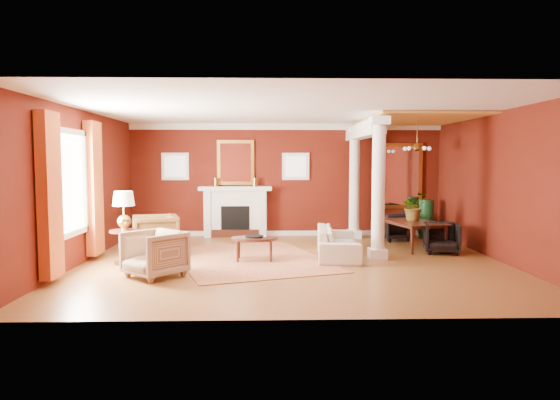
{
  "coord_description": "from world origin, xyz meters",
  "views": [
    {
      "loc": [
        -0.49,
        -9.43,
        1.92
      ],
      "look_at": [
        -0.23,
        0.6,
        1.15
      ],
      "focal_mm": 32.0,
      "sensor_mm": 36.0,
      "label": 1
    }
  ],
  "objects_px": {
    "armchair_leopard": "(155,233)",
    "armchair_stripe": "(154,252)",
    "side_table": "(124,216)",
    "sofa": "(338,237)",
    "coffee_table": "(255,240)",
    "dining_table": "(412,226)"
  },
  "relations": [
    {
      "from": "armchair_leopard",
      "to": "coffee_table",
      "type": "bearing_deg",
      "value": 57.23
    },
    {
      "from": "coffee_table",
      "to": "side_table",
      "type": "xyz_separation_m",
      "value": [
        -2.44,
        -0.23,
        0.5
      ]
    },
    {
      "from": "armchair_leopard",
      "to": "side_table",
      "type": "relative_size",
      "value": 0.67
    },
    {
      "from": "coffee_table",
      "to": "dining_table",
      "type": "xyz_separation_m",
      "value": [
        3.49,
        1.42,
        0.07
      ]
    },
    {
      "from": "dining_table",
      "to": "armchair_leopard",
      "type": "bearing_deg",
      "value": 84.15
    },
    {
      "from": "dining_table",
      "to": "sofa",
      "type": "bearing_deg",
      "value": 105.97
    },
    {
      "from": "armchair_leopard",
      "to": "coffee_table",
      "type": "distance_m",
      "value": 2.16
    },
    {
      "from": "sofa",
      "to": "dining_table",
      "type": "height_order",
      "value": "dining_table"
    },
    {
      "from": "sofa",
      "to": "side_table",
      "type": "xyz_separation_m",
      "value": [
        -4.12,
        -0.61,
        0.51
      ]
    },
    {
      "from": "armchair_leopard",
      "to": "side_table",
      "type": "height_order",
      "value": "side_table"
    },
    {
      "from": "armchair_leopard",
      "to": "armchair_stripe",
      "type": "relative_size",
      "value": 1.07
    },
    {
      "from": "sofa",
      "to": "dining_table",
      "type": "bearing_deg",
      "value": -55.13
    },
    {
      "from": "armchair_stripe",
      "to": "coffee_table",
      "type": "relative_size",
      "value": 0.95
    },
    {
      "from": "armchair_stripe",
      "to": "dining_table",
      "type": "height_order",
      "value": "dining_table"
    },
    {
      "from": "armchair_leopard",
      "to": "armchair_stripe",
      "type": "distance_m",
      "value": 2.02
    },
    {
      "from": "side_table",
      "to": "armchair_leopard",
      "type": "bearing_deg",
      "value": 66.76
    },
    {
      "from": "coffee_table",
      "to": "armchair_leopard",
      "type": "bearing_deg",
      "value": 162.55
    },
    {
      "from": "armchair_stripe",
      "to": "dining_table",
      "type": "relative_size",
      "value": 0.5
    },
    {
      "from": "armchair_leopard",
      "to": "armchair_stripe",
      "type": "height_order",
      "value": "armchair_leopard"
    },
    {
      "from": "side_table",
      "to": "dining_table",
      "type": "bearing_deg",
      "value": 15.56
    },
    {
      "from": "armchair_leopard",
      "to": "coffee_table",
      "type": "relative_size",
      "value": 1.02
    },
    {
      "from": "sofa",
      "to": "dining_table",
      "type": "distance_m",
      "value": 2.09
    }
  ]
}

